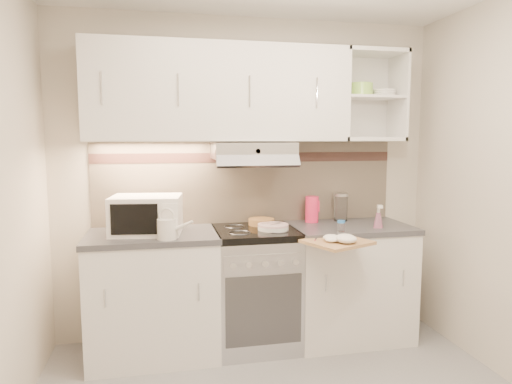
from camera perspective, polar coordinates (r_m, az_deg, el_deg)
The scene contains 16 objects.
room_shell at distance 2.62m, azimuth 3.26°, elevation 7.93°, with size 3.04×2.84×2.52m.
base_cabinet_left at distance 3.46m, azimuth -12.64°, elevation -12.68°, with size 0.90×0.60×0.86m, color white.
worktop_left at distance 3.34m, azimuth -12.84°, elevation -5.38°, with size 0.92×0.62×0.04m, color #47474C.
base_cabinet_right at distance 3.75m, azimuth 11.44°, elevation -11.14°, with size 0.90×0.60×0.86m, color white.
worktop_right at distance 3.63m, azimuth 11.61°, elevation -4.37°, with size 0.92×0.62×0.04m, color #47474C.
electric_range at distance 3.52m, azimuth -0.08°, elevation -11.82°, with size 0.60×0.60×0.90m.
microwave at distance 3.31m, azimuth -13.52°, elevation -2.79°, with size 0.52×0.41×0.27m.
watering_can at distance 3.10m, azimuth -10.94°, elevation -4.45°, with size 0.24×0.14×0.21m.
plate_stack at distance 3.37m, azimuth 2.16°, elevation -4.37°, with size 0.23×0.23×0.05m.
bread_loaf at distance 3.55m, azimuth 0.69°, elevation -3.74°, with size 0.20×0.20×0.05m, color #AD6B4D.
pink_pitcher at distance 3.69m, azimuth 7.02°, elevation -2.14°, with size 0.11×0.10×0.21m.
glass_jar at distance 3.79m, azimuth 10.55°, elevation -1.84°, with size 0.12×0.12×0.22m.
spice_jar at distance 3.36m, azimuth 10.59°, elevation -4.18°, with size 0.06×0.06×0.08m.
spray_bottle at distance 3.56m, azimuth 15.05°, elevation -3.18°, with size 0.07×0.07×0.19m.
cutting_board at distance 3.16m, azimuth 10.11°, elevation -6.18°, with size 0.39×0.35×0.02m, color tan.
dish_towel at distance 3.11m, azimuth 10.41°, elevation -5.58°, with size 0.24×0.20×0.06m, color white, non-canonical shape.
Camera 1 is at (-0.68, -2.17, 1.57)m, focal length 32.00 mm.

